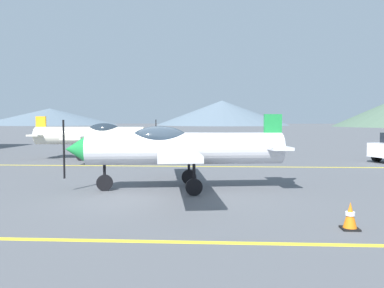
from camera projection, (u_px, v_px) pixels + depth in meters
name	position (u px, v px, depth m)	size (l,w,h in m)	color
ground_plane	(163.00, 194.00, 12.11)	(400.00, 400.00, 0.00)	#54565B
apron_line_near	(132.00, 241.00, 7.46)	(80.00, 0.16, 0.01)	yellow
apron_line_far	(182.00, 166.00, 19.34)	(80.00, 0.16, 0.01)	yellow
airplane_near	(177.00, 147.00, 12.83)	(7.35, 8.42, 2.52)	silver
airplane_mid	(94.00, 135.00, 22.89)	(7.25, 8.37, 2.52)	silver
traffic_cone_front	(350.00, 216.00, 8.25)	(0.36, 0.36, 0.59)	black
hill_left	(50.00, 117.00, 161.51)	(55.56, 55.56, 6.85)	slate
hill_centerleft	(222.00, 113.00, 154.27)	(52.77, 52.77, 9.80)	slate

